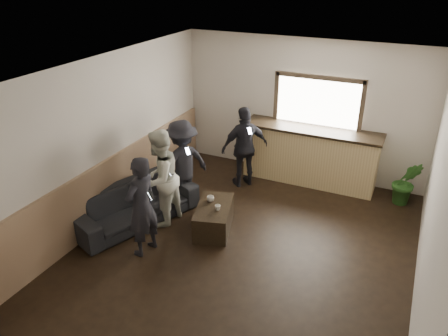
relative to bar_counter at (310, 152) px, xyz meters
The scene contains 12 objects.
ground 2.79m from the bar_counter, 96.35° to the right, with size 5.00×6.00×0.01m, color black.
room_shell 3.00m from the bar_counter, 111.04° to the right, with size 5.01×6.01×2.80m.
bar_counter is the anchor object (origin of this frame).
sofa 3.60m from the bar_counter, 130.38° to the right, with size 2.21×0.86×0.64m, color black.
coffee_table 2.62m from the bar_counter, 112.10° to the right, with size 0.55×0.99×0.44m, color black.
cup_a 2.53m from the bar_counter, 115.67° to the right, with size 0.12×0.12×0.09m, color silver.
cup_b 2.63m from the bar_counter, 109.16° to the right, with size 0.09×0.09×0.09m, color silver.
potted_plant 1.87m from the bar_counter, ahead, with size 0.48×0.39×0.88m, color #2D6623.
person_a 3.80m from the bar_counter, 116.14° to the right, with size 0.51×0.64×1.60m.
person_b 3.20m from the bar_counter, 125.98° to the right, with size 0.69×0.86×1.69m.
person_c 2.63m from the bar_counter, 135.50° to the right, with size 1.04×1.20×1.61m.
person_d 1.34m from the bar_counter, 148.16° to the right, with size 0.95×0.96×1.63m.
Camera 1 is at (2.10, -5.26, 4.15)m, focal length 35.00 mm.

